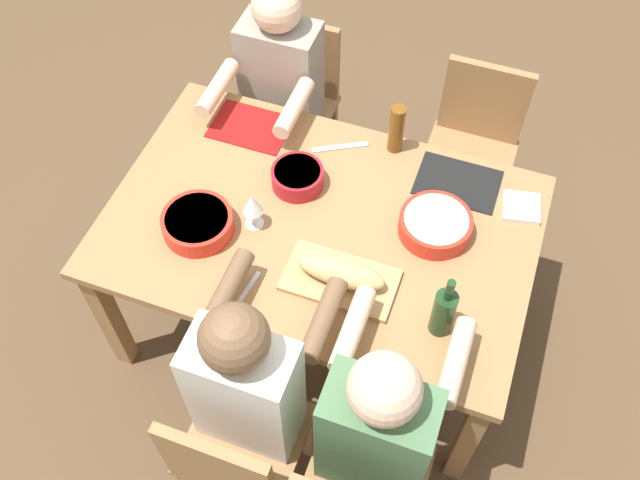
# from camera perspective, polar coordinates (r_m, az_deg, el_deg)

# --- Properties ---
(ground_plane) EXTENTS (8.00, 8.00, 0.00)m
(ground_plane) POSITION_cam_1_polar(r_m,az_deg,el_deg) (3.27, -0.00, -6.34)
(ground_plane) COLOR brown
(dining_table) EXTENTS (1.60, 1.05, 0.74)m
(dining_table) POSITION_cam_1_polar(r_m,az_deg,el_deg) (2.71, -0.00, 0.35)
(dining_table) COLOR #9E7044
(dining_table) RESTS_ON ground_plane
(chair_near_center) EXTENTS (0.40, 0.40, 0.85)m
(chair_near_center) POSITION_cam_1_polar(r_m,az_deg,el_deg) (2.52, -6.87, -16.98)
(chair_near_center) COLOR #9E7044
(chair_near_center) RESTS_ON ground_plane
(diner_near_center) EXTENTS (0.41, 0.53, 1.20)m
(diner_near_center) POSITION_cam_1_polar(r_m,az_deg,el_deg) (2.38, -5.57, -11.46)
(diner_near_center) COLOR #2D2D38
(diner_near_center) RESTS_ON ground_plane
(chair_far_right) EXTENTS (0.40, 0.40, 0.85)m
(chair_far_right) POSITION_cam_1_polar(r_m,az_deg,el_deg) (3.33, 12.28, 7.70)
(chair_far_right) COLOR #9E7044
(chair_far_right) RESTS_ON ground_plane
(diner_near_right) EXTENTS (0.41, 0.53, 1.20)m
(diner_near_right) POSITION_cam_1_polar(r_m,az_deg,el_deg) (2.32, 4.80, -14.86)
(diner_near_right) COLOR #2D2D38
(diner_near_right) RESTS_ON ground_plane
(chair_far_left) EXTENTS (0.40, 0.40, 0.85)m
(chair_far_left) POSITION_cam_1_polar(r_m,az_deg,el_deg) (3.47, -2.11, 11.49)
(chair_far_left) COLOR #9E7044
(chair_far_left) RESTS_ON ground_plane
(diner_far_left) EXTENTS (0.41, 0.53, 1.20)m
(diner_far_left) POSITION_cam_1_polar(r_m,az_deg,el_deg) (3.20, -3.44, 12.15)
(diner_far_left) COLOR #2D2D38
(diner_far_left) RESTS_ON ground_plane
(serving_bowl_greens) EXTENTS (0.26, 0.26, 0.08)m
(serving_bowl_greens) POSITION_cam_1_polar(r_m,az_deg,el_deg) (2.63, -9.88, 1.39)
(serving_bowl_greens) COLOR red
(serving_bowl_greens) RESTS_ON dining_table
(serving_bowl_pasta) EXTENTS (0.27, 0.27, 0.08)m
(serving_bowl_pasta) POSITION_cam_1_polar(r_m,az_deg,el_deg) (2.62, 9.31, 1.27)
(serving_bowl_pasta) COLOR red
(serving_bowl_pasta) RESTS_ON dining_table
(serving_bowl_fruit) EXTENTS (0.20, 0.20, 0.08)m
(serving_bowl_fruit) POSITION_cam_1_polar(r_m,az_deg,el_deg) (2.73, -1.83, 5.16)
(serving_bowl_fruit) COLOR #B21923
(serving_bowl_fruit) RESTS_ON dining_table
(cutting_board) EXTENTS (0.40, 0.22, 0.02)m
(cutting_board) POSITION_cam_1_polar(r_m,az_deg,el_deg) (2.49, 1.64, -3.25)
(cutting_board) COLOR tan
(cutting_board) RESTS_ON dining_table
(bread_loaf) EXTENTS (0.32, 0.11, 0.09)m
(bread_loaf) POSITION_cam_1_polar(r_m,az_deg,el_deg) (2.45, 1.67, -2.57)
(bread_loaf) COLOR tan
(bread_loaf) RESTS_ON cutting_board
(wine_bottle) EXTENTS (0.08, 0.08, 0.29)m
(wine_bottle) POSITION_cam_1_polar(r_m,az_deg,el_deg) (2.35, 9.95, -5.73)
(wine_bottle) COLOR #193819
(wine_bottle) RESTS_ON dining_table
(beer_bottle) EXTENTS (0.06, 0.06, 0.22)m
(beer_bottle) POSITION_cam_1_polar(r_m,az_deg,el_deg) (2.82, 6.21, 8.91)
(beer_bottle) COLOR brown
(beer_bottle) RESTS_ON dining_table
(wine_glass) EXTENTS (0.08, 0.08, 0.17)m
(wine_glass) POSITION_cam_1_polar(r_m,az_deg,el_deg) (2.56, -5.50, 2.83)
(wine_glass) COLOR silver
(wine_glass) RESTS_ON dining_table
(fork_near_center) EXTENTS (0.04, 0.17, 0.01)m
(fork_near_center) POSITION_cam_1_polar(r_m,az_deg,el_deg) (2.49, -5.93, -4.08)
(fork_near_center) COLOR silver
(fork_near_center) RESTS_ON dining_table
(placemat_far_right) EXTENTS (0.32, 0.23, 0.01)m
(placemat_far_right) POSITION_cam_1_polar(r_m,az_deg,el_deg) (2.82, 11.07, 4.59)
(placemat_far_right) COLOR black
(placemat_far_right) RESTS_ON dining_table
(placemat_far_left) EXTENTS (0.32, 0.23, 0.01)m
(placemat_far_left) POSITION_cam_1_polar(r_m,az_deg,el_deg) (2.98, -5.64, 9.09)
(placemat_far_left) COLOR maroon
(placemat_far_left) RESTS_ON dining_table
(carving_knife) EXTENTS (0.21, 0.13, 0.01)m
(carving_knife) POSITION_cam_1_polar(r_m,az_deg,el_deg) (2.89, 1.62, 7.51)
(carving_knife) COLOR silver
(carving_knife) RESTS_ON dining_table
(napkin_stack) EXTENTS (0.16, 0.16, 0.02)m
(napkin_stack) POSITION_cam_1_polar(r_m,az_deg,el_deg) (2.78, 15.94, 2.55)
(napkin_stack) COLOR white
(napkin_stack) RESTS_ON dining_table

